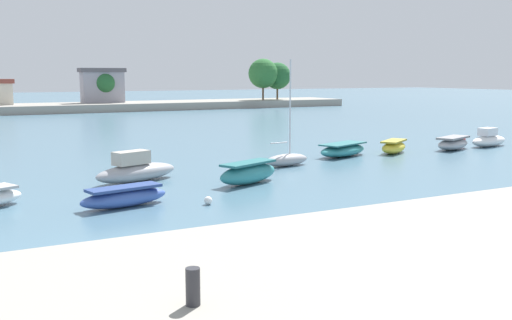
# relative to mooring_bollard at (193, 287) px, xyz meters

# --- Properties ---
(ground_plane) EXTENTS (400.00, 400.00, 0.00)m
(ground_plane) POSITION_rel_mooring_bollard_xyz_m (1.42, 10.53, -2.86)
(ground_plane) COLOR slate
(mooring_bollard) EXTENTS (0.22, 0.22, 0.58)m
(mooring_bollard) POSITION_rel_mooring_bollard_xyz_m (0.00, 0.00, 0.00)
(mooring_bollard) COLOR #2D2D33
(mooring_bollard) RESTS_ON seawall_embankment
(moored_boat_2) EXTENTS (4.43, 2.12, 0.95)m
(moored_boat_2) POSITION_rel_mooring_bollard_xyz_m (3.99, 18.39, -2.41)
(moored_boat_2) COLOR #3856A8
(moored_boat_2) RESTS_ON ground
(moored_boat_3) EXTENTS (5.49, 3.26, 1.77)m
(moored_boat_3) POSITION_rel_mooring_bollard_xyz_m (6.34, 24.43, -2.22)
(moored_boat_3) COLOR #9E9EA3
(moored_boat_3) RESTS_ON ground
(moored_boat_4) EXTENTS (4.62, 3.03, 1.22)m
(moored_boat_4) POSITION_rel_mooring_bollard_xyz_m (11.68, 20.89, -2.27)
(moored_boat_4) COLOR teal
(moored_boat_4) RESTS_ON ground
(moored_boat_5) EXTENTS (3.55, 1.70, 7.00)m
(moored_boat_5) POSITION_rel_mooring_bollard_xyz_m (16.87, 25.43, -2.39)
(moored_boat_5) COLOR #9E9EA3
(moored_boat_5) RESTS_ON ground
(moored_boat_6) EXTENTS (5.36, 3.61, 0.99)m
(moored_boat_6) POSITION_rel_mooring_bollard_xyz_m (22.96, 27.50, -2.38)
(moored_boat_6) COLOR teal
(moored_boat_6) RESTS_ON ground
(moored_boat_7) EXTENTS (3.94, 3.22, 1.01)m
(moored_boat_7) POSITION_rel_mooring_bollard_xyz_m (27.51, 27.13, -2.37)
(moored_boat_7) COLOR yellow
(moored_boat_7) RESTS_ON ground
(moored_boat_8) EXTENTS (4.67, 3.12, 1.06)m
(moored_boat_8) POSITION_rel_mooring_bollard_xyz_m (33.23, 26.59, -2.35)
(moored_boat_8) COLOR #9E9EA3
(moored_boat_8) RESTS_ON ground
(moored_boat_9) EXTENTS (4.56, 2.28, 1.59)m
(moored_boat_9) POSITION_rel_mooring_bollard_xyz_m (37.52, 26.74, -2.28)
(moored_boat_9) COLOR white
(moored_boat_9) RESTS_ON ground
(mooring_buoy_0) EXTENTS (0.39, 0.39, 0.39)m
(mooring_buoy_0) POSITION_rel_mooring_bollard_xyz_m (7.55, 16.98, -2.66)
(mooring_buoy_0) COLOR white
(mooring_buoy_0) RESTS_ON ground
(mooring_buoy_4) EXTENTS (0.38, 0.38, 0.38)m
(mooring_buoy_4) POSITION_rel_mooring_bollard_xyz_m (38.48, 30.35, -2.67)
(mooring_buoy_4) COLOR red
(mooring_buoy_4) RESTS_ON ground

